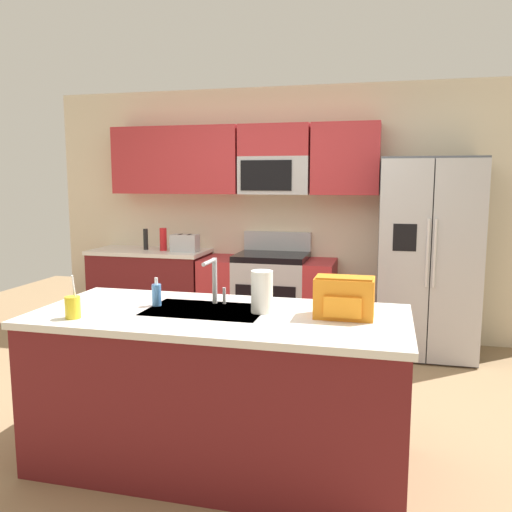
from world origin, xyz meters
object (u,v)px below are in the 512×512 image
at_px(sink_faucet, 214,277).
at_px(paper_towel_roll, 262,292).
at_px(bottle_red, 163,239).
at_px(drink_cup_yellow, 73,307).
at_px(backpack, 344,296).
at_px(range_oven, 268,297).
at_px(pepper_mill, 146,239).
at_px(refrigerator, 428,258).
at_px(soap_dispenser, 157,294).
at_px(toaster, 185,243).

height_order(sink_faucet, paper_towel_roll, sink_faucet).
relative_size(bottle_red, paper_towel_roll, 1.00).
height_order(drink_cup_yellow, backpack, drink_cup_yellow).
height_order(range_oven, backpack, backpack).
relative_size(range_oven, sink_faucet, 4.82).
bearing_deg(range_oven, pepper_mill, -179.89).
relative_size(refrigerator, backpack, 5.78).
bearing_deg(bottle_red, soap_dispenser, -67.15).
relative_size(toaster, soap_dispenser, 1.65).
xyz_separation_m(sink_faucet, paper_towel_roll, (0.33, -0.12, -0.05)).
bearing_deg(backpack, paper_towel_roll, 179.97).
bearing_deg(toaster, soap_dispenser, -72.46).
bearing_deg(backpack, toaster, 128.52).
bearing_deg(sink_faucet, soap_dispenser, -160.27).
distance_m(drink_cup_yellow, backpack, 1.48).
distance_m(soap_dispenser, paper_towel_roll, 0.65).
relative_size(toaster, paper_towel_roll, 1.17).
xyz_separation_m(bottle_red, paper_towel_roll, (1.63, -2.33, -0.00)).
xyz_separation_m(soap_dispenser, backpack, (1.11, -0.00, 0.05)).
xyz_separation_m(sink_faucet, drink_cup_yellow, (-0.64, -0.50, -0.11)).
xyz_separation_m(refrigerator, bottle_red, (-2.68, 0.04, 0.09)).
relative_size(sink_faucet, paper_towel_roll, 1.17).
bearing_deg(bottle_red, range_oven, 1.66).
bearing_deg(refrigerator, sink_faucet, -122.36).
relative_size(paper_towel_roll, backpack, 0.75).
xyz_separation_m(toaster, paper_towel_roll, (1.38, -2.31, 0.03)).
distance_m(sink_faucet, drink_cup_yellow, 0.82).
distance_m(refrigerator, backpack, 2.37).
relative_size(pepper_mill, sink_faucet, 0.79).
bearing_deg(backpack, sink_faucet, 171.24).
relative_size(bottle_red, soap_dispenser, 1.41).
bearing_deg(soap_dispenser, toaster, 107.54).
height_order(range_oven, soap_dispenser, range_oven).
height_order(refrigerator, soap_dispenser, refrigerator).
height_order(range_oven, refrigerator, refrigerator).
height_order(toaster, pepper_mill, pepper_mill).
bearing_deg(soap_dispenser, drink_cup_yellow, -130.08).
xyz_separation_m(range_oven, backpack, (0.96, -2.37, 0.57)).
bearing_deg(drink_cup_yellow, backpack, 14.68).
xyz_separation_m(range_oven, sink_faucet, (0.17, -2.25, 0.62)).
relative_size(soap_dispenser, backpack, 0.53).
bearing_deg(drink_cup_yellow, refrigerator, 52.87).
distance_m(refrigerator, toaster, 2.43).
distance_m(bottle_red, backpack, 3.14).
distance_m(refrigerator, pepper_mill, 2.90).
bearing_deg(paper_towel_roll, bottle_red, 124.95).
height_order(bottle_red, sink_faucet, sink_faucet).
xyz_separation_m(bottle_red, backpack, (2.09, -2.33, -0.00)).
distance_m(range_oven, bottle_red, 1.28).
distance_m(soap_dispenser, backpack, 1.11).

